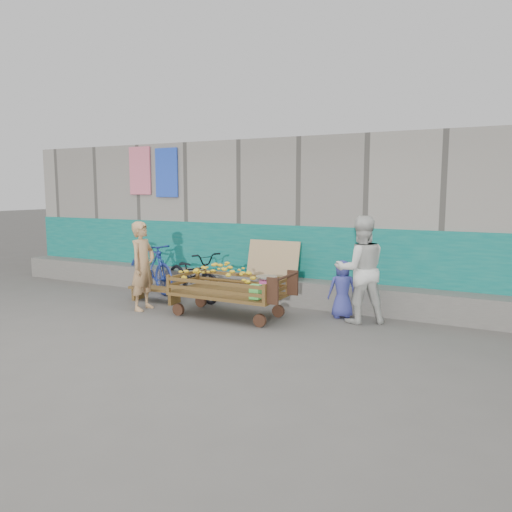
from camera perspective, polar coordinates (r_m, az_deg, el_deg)
The scene contains 9 objects.
ground at distance 7.42m, azimuth -7.73°, elevation -8.54°, with size 80.00×80.00×0.00m, color #5B5953.
building_wall at distance 10.71m, azimuth 4.75°, elevation 4.43°, with size 12.00×3.50×3.00m.
banana_cart at distance 8.11m, azimuth -3.45°, elevation -2.97°, with size 1.97×0.90×0.84m.
bench at distance 9.40m, azimuth -11.39°, elevation -3.97°, with size 1.05×0.32×0.26m.
vendor_man at distance 8.74m, azimuth -12.81°, elevation -1.11°, with size 0.55×0.36×1.52m, color tan.
woman at distance 7.86m, azimuth 11.86°, elevation -1.52°, with size 0.81×0.63×1.66m, color silver.
child at distance 8.15m, azimuth 9.83°, elevation -3.73°, with size 0.46×0.30×0.94m, color #3B409A.
bicycle_dark at distance 9.46m, azimuth -7.20°, elevation -2.18°, with size 0.60×1.73×0.91m, color black.
bicycle_blue at distance 10.26m, azimuth -12.01°, elevation -1.22°, with size 0.48×1.70×1.02m, color #243895.
Camera 1 is at (4.14, -5.81, 2.06)m, focal length 35.00 mm.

